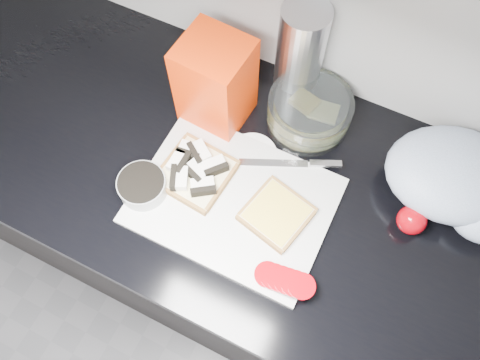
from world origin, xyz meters
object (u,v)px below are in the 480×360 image
object	(u,v)px
steel_canister	(300,54)
cutting_board	(234,201)
glass_bowl	(309,112)
bread_bag	(216,83)

from	to	relation	value
steel_canister	cutting_board	bearing A→B (deg)	-89.69
cutting_board	steel_canister	bearing A→B (deg)	90.31
glass_bowl	bread_bag	distance (m)	0.22
cutting_board	bread_bag	xyz separation A→B (m)	(-0.13, 0.19, 0.10)
bread_bag	steel_canister	size ratio (longest dim) A/B	0.88
bread_bag	cutting_board	bearing A→B (deg)	-50.10
glass_bowl	steel_canister	size ratio (longest dim) A/B	0.76
cutting_board	glass_bowl	distance (m)	0.26
cutting_board	bread_bag	size ratio (longest dim) A/B	1.86
cutting_board	steel_canister	distance (m)	0.34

